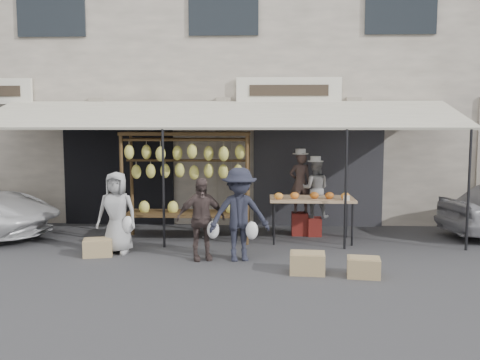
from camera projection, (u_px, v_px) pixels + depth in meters
The scene contains 15 objects.
ground_plane at pixel (209, 263), 9.26m from camera, with size 90.00×90.00×0.00m, color #2D2D30.
shophouse at pixel (232, 79), 15.31m from camera, with size 24.00×6.15×7.30m.
awning at pixel (220, 115), 11.24m from camera, with size 10.00×2.35×2.92m.
banana_rack at pixel (186, 165), 10.90m from camera, with size 2.60×0.90×2.24m.
produce_table at pixel (312, 200), 10.83m from camera, with size 1.70×0.90×1.04m.
vendor_left at pixel (300, 183), 11.45m from camera, with size 0.48×0.31×1.30m, color #423330.
vendor_right at pixel (315, 189), 11.36m from camera, with size 0.60×0.47×1.24m, color gray.
customer_left at pixel (117, 213), 9.90m from camera, with size 0.74×0.48×1.52m, color #979797.
customer_mid at pixel (201, 219), 9.43m from camera, with size 0.86×0.36×1.47m, color #453734.
customer_right at pixel (239, 214), 9.36m from camera, with size 1.06×0.61×1.64m, color #1F212E.
stool_left at pixel (300, 224), 11.54m from camera, with size 0.34×0.34×0.48m, color maroon.
stool_right at pixel (315, 227), 11.44m from camera, with size 0.28×0.28×0.40m, color maroon.
crate_near_a at pixel (307, 263), 8.63m from camera, with size 0.56×0.42×0.33m, color tan.
crate_near_b at pixel (364, 267), 8.43m from camera, with size 0.51×0.39×0.30m, color tan.
crate_far at pixel (98, 247), 9.75m from camera, with size 0.51×0.39×0.31m, color tan.
Camera 1 is at (0.94, -9.01, 2.45)m, focal length 40.00 mm.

